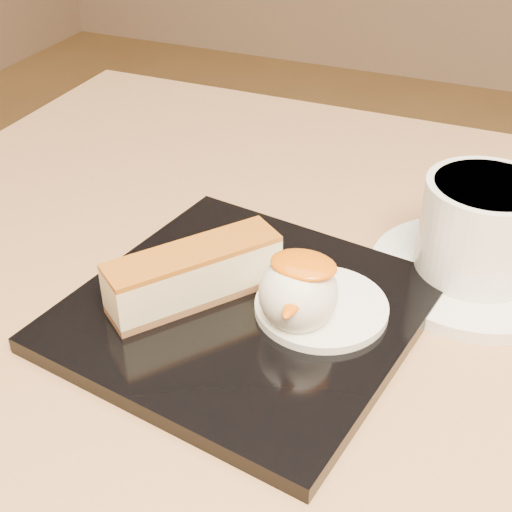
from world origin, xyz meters
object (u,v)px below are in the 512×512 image
at_px(ice_cream_scoop, 298,293).
at_px(coffee_cup, 485,227).
at_px(table, 283,494).
at_px(cheesecake, 194,274).
at_px(dessert_plate, 245,312).
at_px(saucer, 472,274).

bearing_deg(ice_cream_scoop, coffee_cup, 49.11).
bearing_deg(table, cheesecake, 173.22).
height_order(table, dessert_plate, dessert_plate).
relative_size(cheesecake, ice_cream_scoop, 2.27).
distance_m(dessert_plate, cheesecake, 0.04).
xyz_separation_m(cheesecake, coffee_cup, (0.17, 0.11, 0.02)).
relative_size(dessert_plate, ice_cream_scoop, 4.28).
relative_size(dessert_plate, cheesecake, 1.89).
distance_m(table, saucer, 0.22).
bearing_deg(dessert_plate, coffee_cup, 38.14).
bearing_deg(cheesecake, ice_cream_scoop, -53.41).
bearing_deg(dessert_plate, saucer, 38.61).
xyz_separation_m(cheesecake, ice_cream_scoop, (0.08, -0.00, 0.01)).
distance_m(table, coffee_cup, 0.26).
bearing_deg(saucer, dessert_plate, -141.39).
xyz_separation_m(table, dessert_plate, (-0.04, 0.01, 0.16)).
bearing_deg(table, dessert_plate, 159.95).
relative_size(saucer, coffee_cup, 1.29).
bearing_deg(saucer, ice_cream_scoop, -130.23).
bearing_deg(coffee_cup, ice_cream_scoop, -129.26).
bearing_deg(ice_cream_scoop, cheesecake, 180.00).
bearing_deg(ice_cream_scoop, dessert_plate, 172.87).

